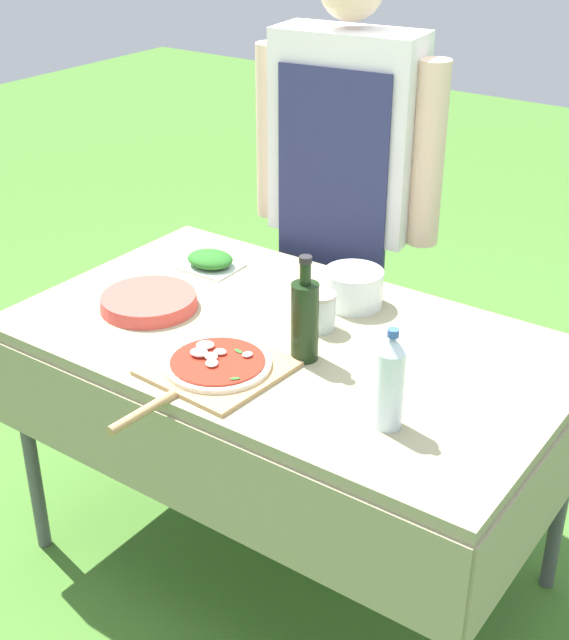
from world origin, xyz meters
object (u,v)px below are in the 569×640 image
object	(u,v)px
water_bottle	(390,382)
sauce_jar	(321,313)
herb_container	(210,260)
oil_bottle	(305,319)
plate_stack	(149,302)
pizza_on_peel	(214,367)
person_cook	(345,185)
prep_table	(289,360)
mixing_tub	(353,288)

from	to	relation	value
water_bottle	sauce_jar	xyz separation A→B (m)	(-0.38, 0.30, -0.07)
herb_container	sauce_jar	bearing A→B (deg)	-15.30
oil_bottle	plate_stack	xyz separation A→B (m)	(-0.52, -0.02, -0.09)
pizza_on_peel	person_cook	bearing A→B (deg)	105.24
water_bottle	plate_stack	size ratio (longest dim) A/B	0.89
herb_container	sauce_jar	size ratio (longest dim) A/B	1.72
sauce_jar	prep_table	bearing A→B (deg)	-122.44
oil_bottle	mixing_tub	world-z (taller)	oil_bottle
herb_container	oil_bottle	bearing A→B (deg)	-27.93
person_cook	plate_stack	xyz separation A→B (m)	(-0.19, -0.74, -0.18)
oil_bottle	water_bottle	distance (m)	0.36
herb_container	mixing_tub	xyz separation A→B (m)	(0.50, 0.04, 0.03)
sauce_jar	water_bottle	bearing A→B (deg)	-38.32
person_cook	water_bottle	bearing A→B (deg)	119.97
oil_bottle	herb_container	distance (m)	0.64
person_cook	water_bottle	distance (m)	1.08
pizza_on_peel	plate_stack	world-z (taller)	pizza_on_peel
prep_table	pizza_on_peel	xyz separation A→B (m)	(-0.04, -0.27, 0.09)
pizza_on_peel	water_bottle	xyz separation A→B (m)	(0.47, 0.05, 0.10)
person_cook	herb_container	xyz separation A→B (m)	(-0.23, -0.42, -0.18)
mixing_tub	plate_stack	bearing A→B (deg)	-142.38
person_cook	plate_stack	bearing A→B (deg)	67.87
herb_container	mixing_tub	bearing A→B (deg)	4.57
oil_bottle	mixing_tub	bearing A→B (deg)	100.12
pizza_on_peel	sauce_jar	bearing A→B (deg)	78.92
person_cook	plate_stack	world-z (taller)	person_cook
prep_table	person_cook	distance (m)	0.73
pizza_on_peel	oil_bottle	size ratio (longest dim) A/B	1.82
sauce_jar	oil_bottle	bearing A→B (deg)	-71.02
oil_bottle	sauce_jar	world-z (taller)	oil_bottle
pizza_on_peel	sauce_jar	size ratio (longest dim) A/B	4.92
herb_container	plate_stack	xyz separation A→B (m)	(0.04, -0.32, -0.00)
person_cook	oil_bottle	xyz separation A→B (m)	(0.33, -0.71, -0.09)
water_bottle	plate_stack	distance (m)	0.86
person_cook	herb_container	world-z (taller)	person_cook
sauce_jar	herb_container	bearing A→B (deg)	164.70
prep_table	person_cook	size ratio (longest dim) A/B	0.88
water_bottle	mixing_tub	size ratio (longest dim) A/B	1.46
mixing_tub	herb_container	bearing A→B (deg)	-175.43
oil_bottle	mixing_tub	distance (m)	0.35
oil_bottle	plate_stack	bearing A→B (deg)	-177.71
pizza_on_peel	water_bottle	bearing A→B (deg)	9.14
pizza_on_peel	plate_stack	bearing A→B (deg)	159.80
prep_table	herb_container	world-z (taller)	herb_container
water_bottle	oil_bottle	bearing A→B (deg)	156.42
person_cook	sauce_jar	world-z (taller)	person_cook
person_cook	sauce_jar	distance (m)	0.64
pizza_on_peel	sauce_jar	world-z (taller)	sauce_jar
water_bottle	pizza_on_peel	bearing A→B (deg)	-174.47
herb_container	plate_stack	world-z (taller)	herb_container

